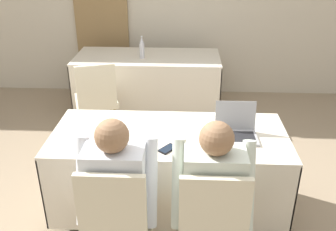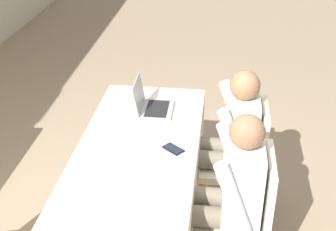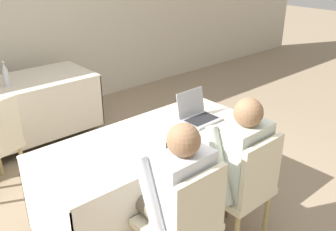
{
  "view_description": "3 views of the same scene",
  "coord_description": "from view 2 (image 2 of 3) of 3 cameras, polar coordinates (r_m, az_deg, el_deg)",
  "views": [
    {
      "loc": [
        0.11,
        -2.5,
        2.11
      ],
      "look_at": [
        0.0,
        -0.2,
        0.99
      ],
      "focal_mm": 40.0,
      "sensor_mm": 36.0,
      "label": 1
    },
    {
      "loc": [
        -2.5,
        -0.51,
        2.4
      ],
      "look_at": [
        0.0,
        -0.2,
        0.99
      ],
      "focal_mm": 50.0,
      "sensor_mm": 36.0,
      "label": 2
    },
    {
      "loc": [
        -1.59,
        -2.02,
        2.08
      ],
      "look_at": [
        0.0,
        -0.2,
        0.99
      ],
      "focal_mm": 40.0,
      "sensor_mm": 36.0,
      "label": 3
    }
  ],
  "objects": [
    {
      "name": "paper_beside_laptop",
      "position": [
        2.52,
        -2.86,
        -12.01
      ],
      "size": [
        0.31,
        0.35,
        0.0
      ],
      "rotation": [
        0.0,
        0.0,
        -0.4
      ],
      "color": "white",
      "rests_on": "conference_table_near"
    },
    {
      "name": "person_white_shirt",
      "position": [
        3.29,
        7.45,
        -2.7
      ],
      "size": [
        0.5,
        0.52,
        1.18
      ],
      "rotation": [
        0.0,
        0.0,
        3.14
      ],
      "color": "#665B4C",
      "rests_on": "ground_plane"
    },
    {
      "name": "person_checkered_shirt",
      "position": [
        2.81,
        7.33,
        -9.02
      ],
      "size": [
        0.5,
        0.52,
        1.18
      ],
      "rotation": [
        0.0,
        0.0,
        3.14
      ],
      "color": "#665B4C",
      "rests_on": "ground_plane"
    },
    {
      "name": "chair_near_left",
      "position": [
        2.91,
        9.22,
        -11.6
      ],
      "size": [
        0.44,
        0.44,
        0.92
      ],
      "rotation": [
        0.0,
        0.0,
        3.14
      ],
      "color": "tan",
      "rests_on": "ground_plane"
    },
    {
      "name": "conference_table_near",
      "position": [
        3.15,
        -3.67,
        -6.59
      ],
      "size": [
        1.8,
        0.79,
        0.74
      ],
      "color": "beige",
      "rests_on": "ground_plane"
    },
    {
      "name": "cell_phone",
      "position": [
        3.02,
        0.66,
        -4.05
      ],
      "size": [
        0.15,
        0.16,
        0.01
      ],
      "rotation": [
        0.0,
        0.0,
        -0.68
      ],
      "color": "black",
      "rests_on": "conference_table_near"
    },
    {
      "name": "laptop",
      "position": [
        3.45,
        -2.01,
        1.26
      ],
      "size": [
        0.31,
        0.28,
        0.24
      ],
      "rotation": [
        0.0,
        0.0,
        0.01
      ],
      "color": "#99999E",
      "rests_on": "conference_table_near"
    },
    {
      "name": "chair_near_right",
      "position": [
        3.38,
        9.05,
        -5.09
      ],
      "size": [
        0.44,
        0.44,
        0.92
      ],
      "rotation": [
        0.0,
        0.0,
        3.14
      ],
      "color": "tan",
      "rests_on": "ground_plane"
    }
  ]
}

